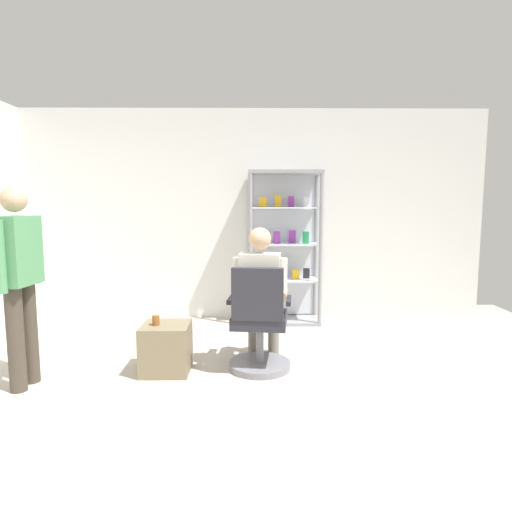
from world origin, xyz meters
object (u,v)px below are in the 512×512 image
(storage_crate, at_px, (166,348))
(tea_glass, at_px, (156,320))
(display_cabinet_main, at_px, (284,246))
(office_chair, at_px, (259,328))
(standing_customer, at_px, (19,275))
(seated_shopkeeper, at_px, (261,289))

(storage_crate, xyz_separation_m, tea_glass, (-0.08, -0.03, 0.26))
(storage_crate, bearing_deg, display_cabinet_main, 55.20)
(office_chair, bearing_deg, standing_customer, -170.77)
(storage_crate, bearing_deg, office_chair, 0.53)
(storage_crate, bearing_deg, standing_customer, -164.45)
(display_cabinet_main, relative_size, office_chair, 1.98)
(display_cabinet_main, xyz_separation_m, seated_shopkeeper, (-0.32, -1.52, -0.25))
(standing_customer, bearing_deg, tea_glass, 15.36)
(display_cabinet_main, height_order, tea_glass, display_cabinet_main)
(seated_shopkeeper, xyz_separation_m, tea_glass, (-0.93, -0.20, -0.23))
(storage_crate, height_order, tea_glass, tea_glass)
(standing_customer, bearing_deg, office_chair, 9.23)
(office_chair, distance_m, seated_shopkeeper, 0.36)
(office_chair, xyz_separation_m, seated_shopkeeper, (0.02, 0.16, 0.32))
(display_cabinet_main, distance_m, standing_customer, 3.03)
(office_chair, height_order, standing_customer, standing_customer)
(office_chair, distance_m, tea_glass, 0.92)
(office_chair, relative_size, seated_shopkeeper, 0.74)
(storage_crate, relative_size, tea_glass, 4.83)
(seated_shopkeeper, distance_m, standing_customer, 2.02)
(seated_shopkeeper, relative_size, standing_customer, 0.79)
(display_cabinet_main, bearing_deg, standing_customer, -138.74)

